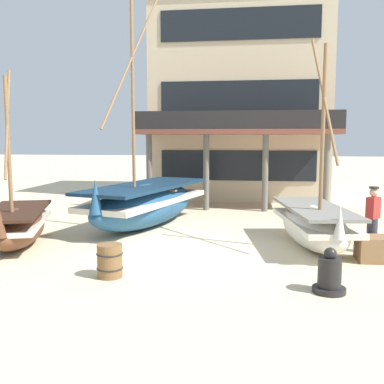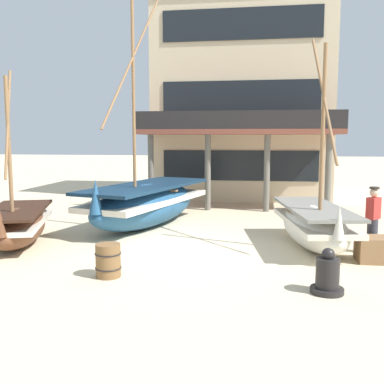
% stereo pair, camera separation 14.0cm
% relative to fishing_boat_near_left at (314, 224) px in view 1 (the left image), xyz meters
% --- Properties ---
extents(ground_plane, '(120.00, 120.00, 0.00)m').
position_rel_fishing_boat_near_left_xyz_m(ground_plane, '(-3.29, -0.82, -0.62)').
color(ground_plane, beige).
extents(fishing_boat_near_left, '(2.00, 4.18, 5.50)m').
position_rel_fishing_boat_near_left_xyz_m(fishing_boat_near_left, '(0.00, 0.00, 0.00)').
color(fishing_boat_near_left, silver).
rests_on(fishing_boat_near_left, ground).
extents(fishing_boat_centre_large, '(3.39, 6.00, 7.52)m').
position_rel_fishing_boat_near_left_xyz_m(fishing_boat_centre_large, '(-5.10, 2.12, 0.15)').
color(fishing_boat_centre_large, '#23517A').
rests_on(fishing_boat_centre_large, ground).
extents(fishing_boat_far_right, '(2.47, 3.82, 4.65)m').
position_rel_fishing_boat_near_left_xyz_m(fishing_boat_far_right, '(-7.93, -0.94, -0.06)').
color(fishing_boat_far_right, brown).
rests_on(fishing_boat_far_right, ground).
extents(fisherman_by_hull, '(0.41, 0.41, 1.68)m').
position_rel_fishing_boat_near_left_xyz_m(fisherman_by_hull, '(1.38, -0.40, 0.21)').
color(fisherman_by_hull, '#33333D').
rests_on(fisherman_by_hull, ground).
extents(capstan_winch, '(0.62, 0.62, 0.86)m').
position_rel_fishing_boat_near_left_xyz_m(capstan_winch, '(-0.16, -3.55, -0.28)').
color(capstan_winch, black).
rests_on(capstan_winch, ground).
extents(wooden_barrel, '(0.56, 0.56, 0.70)m').
position_rel_fishing_boat_near_left_xyz_m(wooden_barrel, '(-4.55, -3.23, -0.27)').
color(wooden_barrel, brown).
rests_on(wooden_barrel, ground).
extents(cargo_crate, '(0.72, 0.72, 0.59)m').
position_rel_fishing_boat_near_left_xyz_m(cargo_crate, '(1.21, -1.20, -0.33)').
color(cargo_crate, olive).
rests_on(cargo_crate, ground).
extents(harbor_building_main, '(8.47, 8.76, 9.39)m').
position_rel_fishing_boat_near_left_xyz_m(harbor_building_main, '(-2.32, 10.82, 4.07)').
color(harbor_building_main, beige).
rests_on(harbor_building_main, ground).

